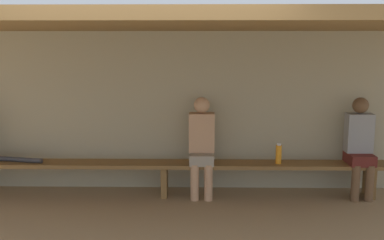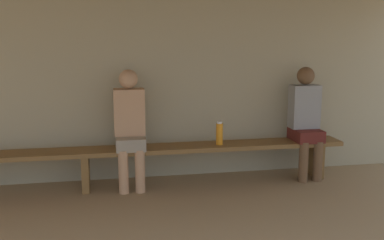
% 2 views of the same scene
% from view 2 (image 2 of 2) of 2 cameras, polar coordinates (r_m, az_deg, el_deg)
% --- Properties ---
extents(back_wall, '(8.00, 0.20, 2.20)m').
position_cam_2_polar(back_wall, '(5.44, -13.50, 4.00)').
color(back_wall, tan).
rests_on(back_wall, ground).
extents(bench, '(6.00, 0.36, 0.46)m').
position_cam_2_polar(bench, '(5.13, -13.38, -4.51)').
color(bench, brown).
rests_on(bench, ground).
extents(player_rightmost, '(0.34, 0.42, 1.34)m').
position_cam_2_polar(player_rightmost, '(5.56, 14.19, 0.24)').
color(player_rightmost, '#591E19').
rests_on(player_rightmost, ground).
extents(player_with_sunglasses, '(0.34, 0.42, 1.34)m').
position_cam_2_polar(player_with_sunglasses, '(5.05, -7.87, -0.55)').
color(player_with_sunglasses, gray).
rests_on(player_with_sunglasses, ground).
extents(water_bottle_clear, '(0.08, 0.08, 0.27)m').
position_cam_2_polar(water_bottle_clear, '(5.20, 3.49, -1.72)').
color(water_bottle_clear, orange).
rests_on(water_bottle_clear, bench).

